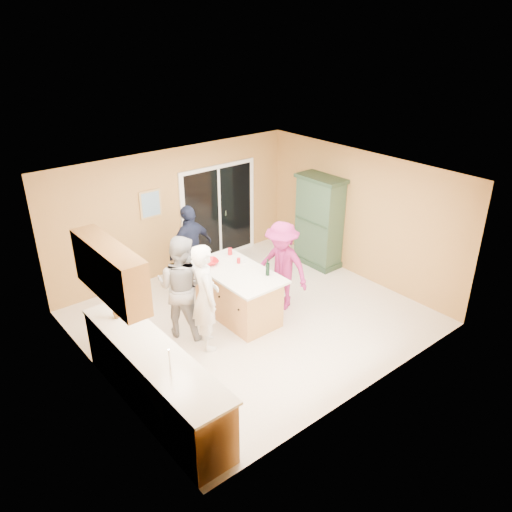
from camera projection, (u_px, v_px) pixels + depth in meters
floor at (253, 318)px, 8.95m from camera, size 5.50×5.50×0.00m
ceiling at (253, 178)px, 7.82m from camera, size 5.50×5.00×0.10m
wall_back at (175, 212)px, 10.13m from camera, size 5.50×0.10×2.60m
wall_front at (371, 314)px, 6.64m from camera, size 5.50×0.10×2.60m
wall_left at (97, 307)px, 6.81m from camera, size 0.10×5.00×2.60m
wall_right at (360, 215)px, 9.96m from camera, size 0.10×5.00×2.60m
left_cabinet_run at (160, 385)px, 6.62m from camera, size 0.65×3.05×1.24m
upper_cabinets at (110, 271)px, 6.52m from camera, size 0.35×1.60×0.75m
sliding_door at (219, 212)px, 10.81m from camera, size 1.90×0.07×2.10m
framed_picture at (151, 204)px, 9.67m from camera, size 0.46×0.04×0.56m
kitchen_island at (238, 295)px, 8.83m from camera, size 0.95×1.74×0.91m
green_hutch at (319, 222)px, 10.55m from camera, size 0.56×1.06×1.95m
woman_white at (206, 297)px, 7.84m from camera, size 0.64×0.77×1.80m
woman_grey at (181, 286)px, 8.17m from camera, size 1.04×1.09×1.78m
woman_navy at (191, 249)px, 9.52m from camera, size 1.09×0.61×1.75m
woman_magenta at (282, 266)px, 8.96m from camera, size 0.88×1.21×1.67m
serving_bowl at (210, 262)px, 8.84m from camera, size 0.37×0.37×0.07m
tulip_vase at (115, 307)px, 7.14m from camera, size 0.23×0.19×0.37m
tumbler_near at (230, 252)px, 9.19m from camera, size 0.09×0.09×0.12m
tumbler_far at (239, 261)px, 8.87m from camera, size 0.08×0.08×0.10m
wine_bottle at (268, 269)px, 8.43m from camera, size 0.07×0.07×0.30m
white_plate at (242, 261)px, 8.96m from camera, size 0.22×0.22×0.01m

